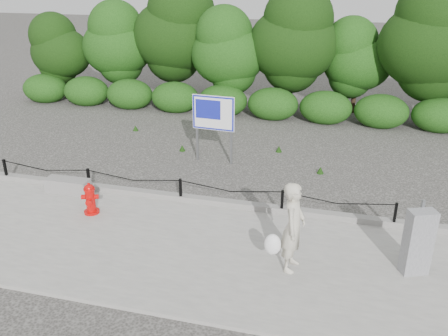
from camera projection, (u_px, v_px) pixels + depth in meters
The scene contains 10 objects.
ground at pixel (181, 204), 11.75m from camera, with size 90.00×90.00×0.00m, color #2D2B28.
sidewalk at pixel (149, 245), 9.95m from camera, with size 14.00×4.00×0.08m, color gray.
curb at pixel (182, 198), 11.73m from camera, with size 14.00×0.22×0.14m, color slate.
chain_barrier at pixel (180, 187), 11.57m from camera, with size 10.06×0.06×0.60m.
treeline at pixel (272, 42), 18.50m from camera, with size 20.03×4.06×5.20m.
fire_hydrant at pixel (90, 199), 11.01m from camera, with size 0.45×0.46×0.77m.
pedestrian at pixel (292, 228), 8.79m from camera, with size 0.76×0.70×1.78m.
concrete_block at pixel (68, 186), 12.12m from camera, with size 1.14×0.40×0.36m, color gray.
utility_cabinet at pixel (418, 242), 8.74m from camera, with size 0.57×0.46×1.44m.
advertising_sign at pixel (213, 116), 13.71m from camera, with size 1.28×0.18×2.04m.
Camera 1 is at (3.69, -9.85, 5.41)m, focal length 38.00 mm.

